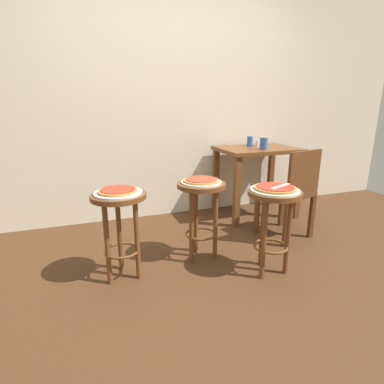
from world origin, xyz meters
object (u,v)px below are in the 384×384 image
Objects in this scene: stool_middle at (120,216)px; condiment_shaker at (257,143)px; pizza_leftside at (201,180)px; dining_table at (257,161)px; stool_leftside at (201,203)px; serving_plate_middle at (118,193)px; cup_far_edge at (250,141)px; serving_plate_leftside at (201,182)px; stool_foreground at (273,213)px; pizza_middle at (118,190)px; serving_plate_foreground at (275,190)px; wooden_chair at (292,190)px; pizza_server_knife at (281,186)px; cup_near_edge at (264,144)px; pizza_foreground at (275,188)px.

stool_middle is 8.88× the size of condiment_shaker.
pizza_leftside is 0.33× the size of dining_table.
stool_leftside is at bearing -140.30° from condiment_shaker.
serving_plate_middle is 1.89m from condiment_shaker.
cup_far_edge is at bearing 43.63° from stool_leftside.
stool_middle is 0.67m from serving_plate_leftside.
stool_foreground is at bearing -116.01° from condiment_shaker.
cup_far_edge is at bearing 31.79° from pizza_middle.
serving_plate_foreground is 0.59m from stool_leftside.
serving_plate_foreground is at bearing -137.75° from wooden_chair.
wooden_chair is at bearing 22.27° from pizza_server_knife.
cup_near_edge reaches higher than serving_plate_middle.
pizza_middle is at bearing -45.00° from stool_middle.
serving_plate_foreground is 1.37m from condiment_shaker.
dining_table is 0.20m from condiment_shaker.
pizza_middle reaches higher than stool_middle.
stool_middle is 1.59m from wooden_chair.
serving_plate_middle is at bearing -172.44° from serving_plate_leftside.
pizza_server_knife is at bearing -43.24° from pizza_leftside.
pizza_server_knife is at bearing -16.70° from stool_middle.
stool_middle is 0.65m from stool_leftside.
pizza_middle is 1.13m from pizza_server_knife.
cup_far_edge is at bearing 31.79° from serving_plate_middle.
pizza_foreground is 1.15m from cup_near_edge.
stool_leftside is at bearing 7.56° from serving_plate_middle.
serving_plate_middle is 0.65m from pizza_leftside.
cup_far_edge is (0.94, 0.90, 0.17)m from pizza_leftside.
serving_plate_middle is 1.83m from dining_table.
pizza_leftside is at bearing -174.38° from wooden_chair.
cup_near_edge is (0.94, 0.61, 0.19)m from serving_plate_leftside.
stool_middle is 0.75× the size of wooden_chair.
serving_plate_middle is at bearing -173.59° from wooden_chair.
wooden_chair is (0.94, 0.09, -0.01)m from stool_leftside.
cup_near_edge reaches higher than pizza_server_knife.
stool_foreground is at bearing -16.15° from pizza_middle.
condiment_shaker is (1.00, 0.83, 0.15)m from pizza_leftside.
serving_plate_foreground is at bearing 0.00° from stool_foreground.
dining_table is (0.56, 1.16, -0.02)m from serving_plate_foreground.
wooden_chair is at bearing 6.41° from pizza_middle.
cup_far_edge is at bearing 43.63° from serving_plate_leftside.
dining_table is (0.56, 1.16, -0.04)m from pizza_foreground.
pizza_server_knife is at bearing -16.70° from pizza_middle.
pizza_middle is 0.97× the size of pizza_leftside.
cup_near_edge is (0.53, 1.00, 0.19)m from serving_plate_foreground.
stool_foreground is at bearing -115.85° from dining_table.
pizza_leftside reaches higher than serving_plate_middle.
serving_plate_foreground is at bearing 123.50° from pizza_server_knife.
cup_far_edge reaches higher than pizza_middle.
pizza_foreground and pizza_middle have the same top height.
serving_plate_leftside is 1.44× the size of pizza_server_knife.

